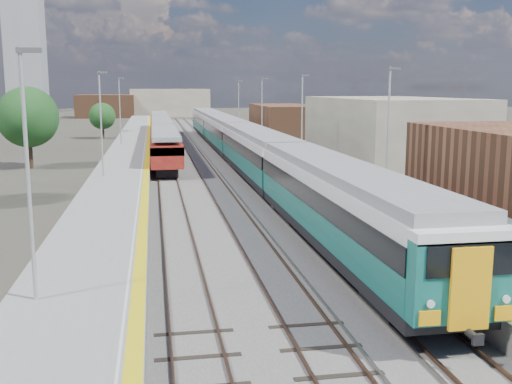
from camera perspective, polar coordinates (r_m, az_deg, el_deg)
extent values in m
plane|color=#47443A|center=(61.05, -3.53, 2.97)|extent=(320.00, 320.00, 0.00)
cube|color=#565451|center=(63.32, -5.80, 3.21)|extent=(10.50, 155.00, 0.06)
cube|color=#4C3323|center=(66.06, -3.33, 3.59)|extent=(0.07, 160.00, 0.14)
cube|color=#4C3323|center=(66.23, -2.09, 3.62)|extent=(0.07, 160.00, 0.14)
cube|color=#4C3323|center=(65.76, -6.37, 3.52)|extent=(0.07, 160.00, 0.14)
cube|color=#4C3323|center=(65.86, -5.12, 3.55)|extent=(0.07, 160.00, 0.14)
cube|color=#4C3323|center=(65.65, -9.42, 3.44)|extent=(0.07, 160.00, 0.14)
cube|color=#4C3323|center=(65.67, -8.17, 3.47)|extent=(0.07, 160.00, 0.14)
cube|color=gray|center=(66.02, -3.62, 3.58)|extent=(0.08, 160.00, 0.10)
cube|color=gray|center=(65.89, -4.83, 3.55)|extent=(0.08, 160.00, 0.10)
cube|color=slate|center=(64.21, 0.89, 3.78)|extent=(4.70, 155.00, 1.00)
cube|color=gray|center=(64.16, 0.89, 4.22)|extent=(4.70, 155.00, 0.03)
cube|color=yellow|center=(63.81, -0.96, 4.21)|extent=(0.40, 155.00, 0.01)
cube|color=gray|center=(64.55, 2.82, 4.78)|extent=(0.06, 155.00, 1.20)
cylinder|color=#9EA0A3|center=(34.92, 12.44, 5.41)|extent=(0.12, 0.12, 7.50)
cube|color=#4C4C4F|center=(34.93, 13.06, 11.39)|extent=(0.70, 0.18, 0.14)
cylinder|color=#9EA0A3|center=(53.94, 4.40, 7.13)|extent=(0.12, 0.12, 7.50)
cube|color=#4C4C4F|center=(53.95, 4.71, 11.00)|extent=(0.70, 0.18, 0.14)
cylinder|color=#9EA0A3|center=(73.48, 0.57, 7.89)|extent=(0.12, 0.12, 7.50)
cube|color=#4C4C4F|center=(73.48, 0.77, 10.74)|extent=(0.70, 0.18, 0.14)
cylinder|color=#9EA0A3|center=(93.21, -1.66, 8.32)|extent=(0.12, 0.12, 7.50)
cube|color=#4C4C4F|center=(93.22, -1.51, 10.56)|extent=(0.70, 0.18, 0.14)
cube|color=slate|center=(63.17, -11.99, 3.46)|extent=(4.30, 155.00, 1.00)
cube|color=gray|center=(63.12, -12.00, 3.91)|extent=(4.30, 155.00, 0.03)
cube|color=yellow|center=(63.07, -10.28, 3.99)|extent=(0.45, 155.00, 0.01)
cube|color=silver|center=(63.07, -10.59, 3.98)|extent=(0.08, 155.00, 0.01)
cylinder|color=#9EA0A3|center=(18.79, -20.88, 1.30)|extent=(0.12, 0.12, 7.50)
cube|color=#4C4C4F|center=(18.59, -20.82, 12.52)|extent=(0.70, 0.18, 0.14)
cylinder|color=#9EA0A3|center=(44.47, -14.54, 6.25)|extent=(0.12, 0.12, 7.50)
cube|color=#4C4C4F|center=(44.39, -14.42, 10.97)|extent=(0.70, 0.18, 0.14)
cylinder|color=#9EA0A3|center=(70.39, -12.83, 7.56)|extent=(0.12, 0.12, 7.50)
cube|color=#4C4C4F|center=(70.34, -12.74, 10.54)|extent=(0.70, 0.18, 0.14)
cube|color=gray|center=(59.81, 12.48, 5.69)|extent=(11.00, 22.00, 6.40)
cube|color=brown|center=(90.52, 2.75, 6.76)|extent=(8.00, 18.00, 4.80)
cube|color=gray|center=(160.36, -8.21, 8.44)|extent=(20.00, 14.00, 7.00)
cube|color=brown|center=(155.74, -14.10, 7.94)|extent=(14.00, 12.00, 5.60)
cube|color=gray|center=(204.30, -21.13, 12.82)|extent=(11.00, 11.00, 40.00)
cube|color=black|center=(26.91, 7.95, -4.00)|extent=(2.91, 20.88, 0.49)
cube|color=#105546|center=(26.72, 8.00, -2.22)|extent=(3.02, 20.88, 1.22)
cube|color=black|center=(26.54, 8.05, -0.18)|extent=(3.08, 20.88, 0.84)
cube|color=white|center=(26.43, 8.08, 1.23)|extent=(3.02, 20.88, 0.51)
cube|color=gray|center=(26.37, 8.10, 2.20)|extent=(2.68, 20.88, 0.43)
cube|color=black|center=(47.38, 0.11, 2.12)|extent=(2.91, 20.88, 0.49)
cube|color=#105546|center=(47.27, 0.12, 3.15)|extent=(3.02, 20.88, 1.22)
cube|color=black|center=(47.17, 0.12, 4.31)|extent=(3.08, 20.88, 0.84)
cube|color=white|center=(47.11, 0.12, 5.12)|extent=(3.02, 20.88, 0.51)
cube|color=gray|center=(47.07, 0.12, 5.66)|extent=(2.68, 20.88, 0.43)
cube|color=black|center=(68.41, -2.96, 4.51)|extent=(2.91, 20.88, 0.49)
cube|color=#105546|center=(68.33, -2.97, 5.23)|extent=(3.02, 20.88, 1.22)
cube|color=black|center=(68.26, -2.98, 6.04)|extent=(3.08, 20.88, 0.84)
cube|color=white|center=(68.22, -2.98, 6.59)|extent=(3.02, 20.88, 0.51)
cube|color=gray|center=(68.20, -2.98, 6.97)|extent=(2.68, 20.88, 0.43)
cube|color=black|center=(89.61, -4.60, 5.77)|extent=(2.91, 20.88, 0.49)
cube|color=#105546|center=(89.55, -4.60, 6.32)|extent=(3.02, 20.88, 1.22)
cube|color=black|center=(89.49, -4.61, 6.94)|extent=(3.08, 20.88, 0.84)
cube|color=white|center=(89.46, -4.62, 7.36)|extent=(3.02, 20.88, 0.51)
cube|color=gray|center=(89.44, -4.62, 7.65)|extent=(2.68, 20.88, 0.43)
cube|color=#105546|center=(17.05, 19.10, -7.95)|extent=(3.00, 0.64, 2.25)
cube|color=black|center=(16.59, 19.78, -6.16)|extent=(2.46, 0.06, 0.86)
cube|color=#F0A40F|center=(16.76, 19.74, -8.69)|extent=(1.12, 0.11, 2.25)
cube|color=black|center=(56.52, -8.63, 2.77)|extent=(1.79, 15.21, 0.62)
cube|color=maroon|center=(56.36, -8.67, 4.27)|extent=(2.64, 17.89, 1.88)
cube|color=black|center=(56.32, -8.68, 4.74)|extent=(2.69, 17.89, 0.66)
cube|color=gray|center=(56.24, -8.70, 5.70)|extent=(2.35, 17.89, 0.38)
cube|color=black|center=(74.81, -8.93, 4.49)|extent=(1.79, 15.21, 0.62)
cube|color=maroon|center=(74.68, -8.97, 5.62)|extent=(2.64, 17.89, 1.88)
cube|color=black|center=(74.65, -8.97, 5.98)|extent=(2.69, 17.89, 0.66)
cube|color=gray|center=(74.59, -8.99, 6.70)|extent=(2.35, 17.89, 0.38)
cube|color=black|center=(93.13, -9.12, 5.53)|extent=(1.79, 15.21, 0.62)
cube|color=maroon|center=(93.03, -9.15, 6.44)|extent=(2.64, 17.89, 1.88)
cube|color=black|center=(93.01, -9.15, 6.73)|extent=(2.69, 17.89, 0.66)
cube|color=gray|center=(92.96, -9.17, 7.31)|extent=(2.35, 17.89, 0.38)
cylinder|color=#382619|center=(58.90, -20.70, 3.37)|extent=(0.44, 0.44, 2.61)
sphere|color=#19431A|center=(58.65, -20.90, 6.68)|extent=(5.52, 5.52, 5.52)
cylinder|color=#382619|center=(90.52, -14.38, 5.52)|extent=(0.44, 0.44, 1.82)
sphere|color=#19431A|center=(90.38, -14.45, 7.02)|extent=(3.84, 3.84, 3.84)
cylinder|color=#382619|center=(78.07, 11.81, 5.07)|extent=(0.44, 0.44, 2.12)
sphere|color=#19431A|center=(77.90, 11.88, 7.10)|extent=(4.47, 4.47, 4.47)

